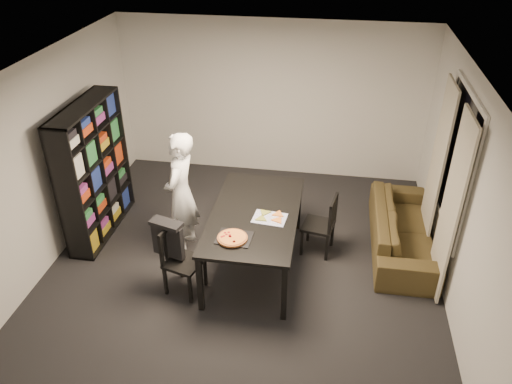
% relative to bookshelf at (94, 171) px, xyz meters
% --- Properties ---
extents(room, '(5.01, 5.51, 2.61)m').
position_rel_bookshelf_xyz_m(room, '(2.16, -0.60, 0.35)').
color(room, black).
rests_on(room, ground).
extents(window_pane, '(0.02, 1.40, 1.60)m').
position_rel_bookshelf_xyz_m(window_pane, '(4.64, -0.00, 0.55)').
color(window_pane, black).
rests_on(window_pane, room).
extents(window_frame, '(0.03, 1.52, 1.72)m').
position_rel_bookshelf_xyz_m(window_frame, '(4.64, -0.00, 0.55)').
color(window_frame, white).
rests_on(window_frame, room).
extents(curtain_left, '(0.03, 0.70, 2.25)m').
position_rel_bookshelf_xyz_m(curtain_left, '(4.56, -0.52, 0.20)').
color(curtain_left, beige).
rests_on(curtain_left, room).
extents(curtain_right, '(0.03, 0.70, 2.25)m').
position_rel_bookshelf_xyz_m(curtain_right, '(4.56, 0.52, 0.20)').
color(curtain_right, beige).
rests_on(curtain_right, room).
extents(bookshelf, '(0.35, 1.50, 1.90)m').
position_rel_bookshelf_xyz_m(bookshelf, '(0.00, 0.00, 0.00)').
color(bookshelf, black).
rests_on(bookshelf, room).
extents(dining_table, '(1.07, 1.93, 0.81)m').
position_rel_bookshelf_xyz_m(dining_table, '(2.30, -0.46, -0.22)').
color(dining_table, black).
rests_on(dining_table, room).
extents(chair_left, '(0.51, 0.51, 0.88)m').
position_rel_bookshelf_xyz_m(chair_left, '(1.46, -1.04, -0.45)').
color(chair_left, black).
rests_on(chair_left, room).
extents(chair_right, '(0.47, 0.47, 0.86)m').
position_rel_bookshelf_xyz_m(chair_right, '(3.17, -0.04, -0.46)').
color(chair_right, black).
rests_on(chair_right, room).
extents(draped_jacket, '(0.42, 0.27, 0.48)m').
position_rel_bookshelf_xyz_m(draped_jacket, '(1.35, -1.01, -0.23)').
color(draped_jacket, black).
rests_on(draped_jacket, chair_left).
extents(person, '(0.45, 0.65, 1.71)m').
position_rel_bookshelf_xyz_m(person, '(1.29, -0.23, -0.10)').
color(person, white).
rests_on(person, room).
extents(baking_tray, '(0.42, 0.34, 0.01)m').
position_rel_bookshelf_xyz_m(baking_tray, '(2.15, -1.01, -0.14)').
color(baking_tray, black).
rests_on(baking_tray, dining_table).
extents(pepperoni_pizza, '(0.35, 0.35, 0.03)m').
position_rel_bookshelf_xyz_m(pepperoni_pizza, '(2.14, -1.04, -0.12)').
color(pepperoni_pizza, brown).
rests_on(pepperoni_pizza, dining_table).
extents(kitchen_towel, '(0.43, 0.34, 0.01)m').
position_rel_bookshelf_xyz_m(kitchen_towel, '(2.50, -0.54, -0.14)').
color(kitchen_towel, white).
rests_on(kitchen_towel, dining_table).
extents(pizza_slices, '(0.41, 0.36, 0.01)m').
position_rel_bookshelf_xyz_m(pizza_slices, '(2.50, -0.52, -0.13)').
color(pizza_slices, gold).
rests_on(pizza_slices, dining_table).
extents(sofa, '(0.79, 2.02, 0.59)m').
position_rel_bookshelf_xyz_m(sofa, '(4.22, 0.23, -0.66)').
color(sofa, '#3F3A19').
rests_on(sofa, room).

